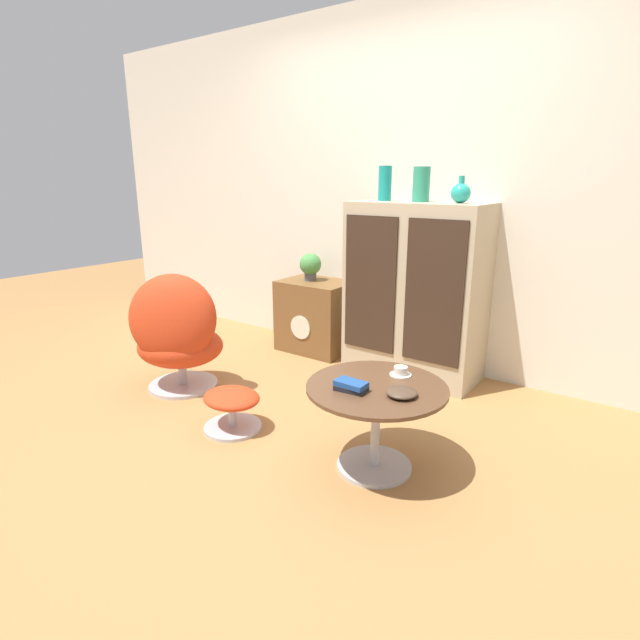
% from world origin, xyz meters
% --- Properties ---
extents(ground_plane, '(12.00, 12.00, 0.00)m').
position_xyz_m(ground_plane, '(0.00, 0.00, 0.00)').
color(ground_plane, '#A87542').
extents(wall_back, '(6.40, 0.06, 2.60)m').
position_xyz_m(wall_back, '(0.00, 1.55, 1.30)').
color(wall_back, silver).
rests_on(wall_back, ground_plane).
extents(sideboard, '(0.94, 0.47, 1.23)m').
position_xyz_m(sideboard, '(0.29, 1.29, 0.62)').
color(sideboard, tan).
rests_on(sideboard, ground_plane).
extents(tv_console, '(0.58, 0.43, 0.58)m').
position_xyz_m(tv_console, '(-0.59, 1.31, 0.29)').
color(tv_console, brown).
rests_on(tv_console, ground_plane).
extents(egg_chair, '(0.77, 0.75, 0.82)m').
position_xyz_m(egg_chair, '(-0.86, 0.10, 0.40)').
color(egg_chair, '#B7B7BC').
rests_on(egg_chair, ground_plane).
extents(ottoman, '(0.34, 0.33, 0.24)m').
position_xyz_m(ottoman, '(-0.17, -0.08, 0.15)').
color(ottoman, '#B7B7BC').
rests_on(ottoman, ground_plane).
extents(coffee_table, '(0.68, 0.68, 0.44)m').
position_xyz_m(coffee_table, '(0.69, 0.04, 0.32)').
color(coffee_table, '#B7B7BC').
rests_on(coffee_table, ground_plane).
extents(vase_leftmost, '(0.09, 0.09, 0.24)m').
position_xyz_m(vase_leftmost, '(0.01, 1.29, 1.35)').
color(vase_leftmost, teal).
rests_on(vase_leftmost, sideboard).
extents(vase_inner_left, '(0.11, 0.11, 0.23)m').
position_xyz_m(vase_inner_left, '(0.28, 1.29, 1.35)').
color(vase_inner_left, '#2D8E6B').
rests_on(vase_inner_left, sideboard).
extents(vase_inner_right, '(0.12, 0.12, 0.17)m').
position_xyz_m(vase_inner_right, '(0.56, 1.29, 1.30)').
color(vase_inner_right, teal).
rests_on(vase_inner_right, sideboard).
extents(potted_plant, '(0.18, 0.18, 0.22)m').
position_xyz_m(potted_plant, '(-0.65, 1.31, 0.71)').
color(potted_plant, '#4C4C51').
rests_on(potted_plant, tv_console).
extents(teacup, '(0.11, 0.11, 0.05)m').
position_xyz_m(teacup, '(0.72, 0.23, 0.46)').
color(teacup, silver).
rests_on(teacup, coffee_table).
extents(book_stack, '(0.16, 0.10, 0.05)m').
position_xyz_m(book_stack, '(0.62, -0.08, 0.46)').
color(book_stack, black).
rests_on(book_stack, coffee_table).
extents(bowl, '(0.14, 0.14, 0.04)m').
position_xyz_m(bowl, '(0.83, 0.01, 0.46)').
color(bowl, '#4C3828').
rests_on(bowl, coffee_table).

